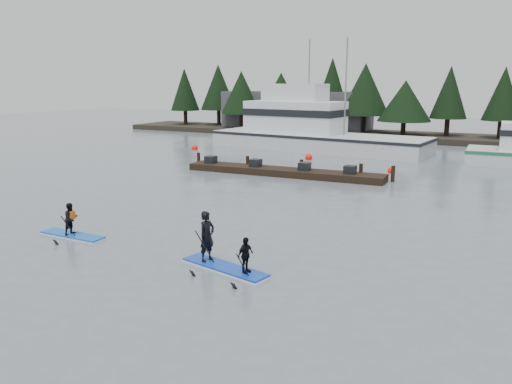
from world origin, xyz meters
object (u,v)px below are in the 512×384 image
at_px(fishing_boat_large, 311,140).
at_px(floating_dock, 283,172).
at_px(paddleboard_duo, 221,250).
at_px(paddleboard_solo, 72,224).

xyz_separation_m(fishing_boat_large, floating_dock, (3.21, -13.49, -0.63)).
distance_m(fishing_boat_large, paddleboard_duo, 31.14).
height_order(paddleboard_solo, paddleboard_duo, paddleboard_duo).
relative_size(fishing_boat_large, paddleboard_duo, 6.13).
bearing_deg(paddleboard_duo, fishing_boat_large, 118.34).
height_order(fishing_boat_large, paddleboard_solo, fishing_boat_large).
height_order(floating_dock, paddleboard_solo, paddleboard_solo).
relative_size(fishing_boat_large, paddleboard_solo, 7.10).
relative_size(paddleboard_solo, paddleboard_duo, 0.86).
distance_m(floating_dock, paddleboard_duo, 17.30).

